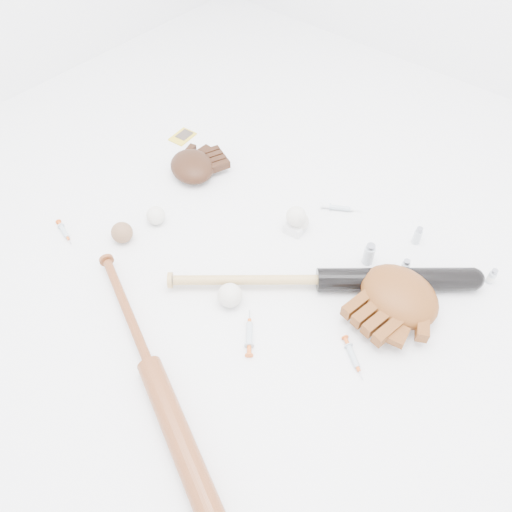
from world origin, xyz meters
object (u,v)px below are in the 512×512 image
Objects in this scene: bat_wood at (150,366)px; pedestal at (295,227)px; glove_dark at (192,166)px; bat_dark at (321,280)px.

bat_wood is 14.08× the size of pedestal.
glove_dark is 0.48m from pedestal.
bat_dark is 0.25m from pedestal.
bat_wood is at bearing -149.27° from bat_dark.
glove_dark reaches higher than pedestal.
pedestal is at bearing 24.65° from glove_dark.
bat_wood reaches higher than pedestal.
bat_dark is 0.57m from bat_wood.
bat_dark is at bearing 94.05° from bat_wood.
glove_dark is at bearing -177.88° from pedestal.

